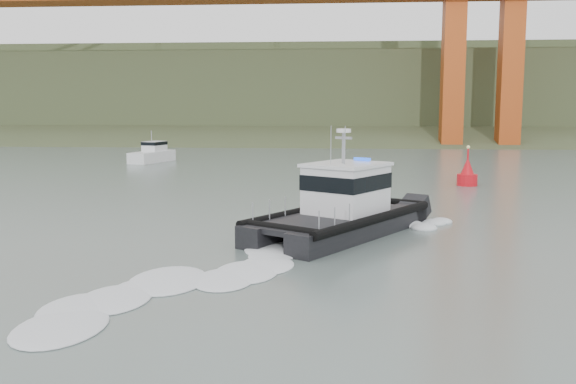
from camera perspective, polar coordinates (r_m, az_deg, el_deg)
name	(u,v)px	position (r m, az deg, el deg)	size (l,w,h in m)	color
ground	(271,301)	(20.38, -1.55, -9.69)	(400.00, 400.00, 0.00)	#4D5C56
headlands	(331,101)	(144.84, 3.86, 8.12)	(500.00, 105.36, 27.12)	#394A2A
patrol_boat	(342,207)	(30.53, 4.85, -1.34)	(8.98, 11.07, 5.17)	black
motorboat	(153,154)	(70.56, -11.93, 3.33)	(3.76, 6.62, 3.46)	silver
nav_buoy	(467,174)	(50.66, 15.65, 1.52)	(1.55, 1.55, 3.23)	red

